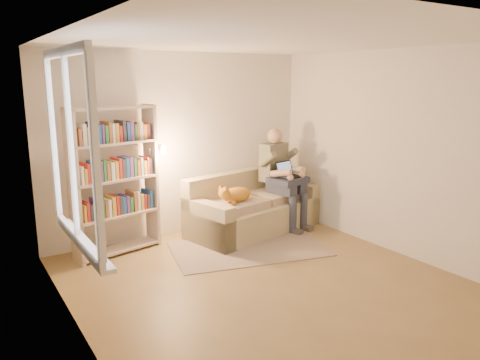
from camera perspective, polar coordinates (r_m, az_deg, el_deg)
floor at (r=5.26m, az=3.85°, el=-12.80°), size 4.50×4.50×0.00m
ceiling at (r=4.79m, az=4.32°, el=16.69°), size 4.00×4.50×0.02m
wall_left at (r=4.03m, az=-19.47°, el=-1.74°), size 0.02×4.50×2.60m
wall_right at (r=6.24m, az=19.04°, el=3.03°), size 0.02×4.50×2.60m
wall_back at (r=6.78m, az=-7.31°, el=4.27°), size 4.00×0.02×2.60m
window at (r=4.22m, az=-19.47°, el=-0.10°), size 0.12×1.52×1.69m
sofa at (r=6.99m, az=1.51°, el=-3.66°), size 2.17×1.31×0.86m
person at (r=7.09m, az=4.97°, el=0.89°), size 0.54×0.73×1.50m
cat at (r=6.48m, az=-0.68°, el=-1.78°), size 0.67×0.34×0.25m
blanket at (r=7.03m, az=5.98°, el=0.00°), size 0.60×0.53×0.09m
laptop at (r=7.01m, az=5.93°, el=0.86°), size 0.38×0.34×0.29m
bookshelf at (r=6.11m, az=-15.02°, el=0.75°), size 1.30×0.52×1.91m
rug at (r=6.31m, az=1.04°, el=-8.37°), size 2.23×1.63×0.01m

